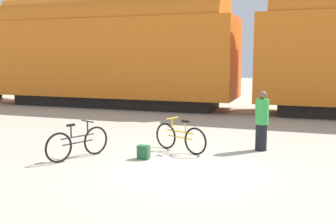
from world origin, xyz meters
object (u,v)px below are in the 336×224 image
(bicycle_black, at_px, (78,143))
(bicycle_yellow, at_px, (180,138))
(freight_train, at_px, (247,45))
(backpack, at_px, (144,152))
(person_in_green, at_px, (262,121))

(bicycle_black, bearing_deg, bicycle_yellow, 34.74)
(freight_train, height_order, bicycle_black, freight_train)
(bicycle_yellow, xyz_separation_m, backpack, (-0.61, -1.02, -0.20))
(freight_train, height_order, bicycle_yellow, freight_train)
(bicycle_yellow, relative_size, backpack, 4.73)
(bicycle_yellow, xyz_separation_m, bicycle_black, (-2.15, -1.49, 0.01))
(bicycle_black, bearing_deg, backpack, 16.89)
(bicycle_yellow, height_order, person_in_green, person_in_green)
(freight_train, height_order, person_in_green, freight_train)
(bicycle_yellow, bearing_deg, bicycle_black, -145.26)
(freight_train, xyz_separation_m, bicycle_black, (-2.67, -9.73, -2.65))
(freight_train, distance_m, person_in_green, 7.86)
(freight_train, bearing_deg, bicycle_yellow, -93.65)
(freight_train, xyz_separation_m, person_in_green, (1.47, -7.39, -2.24))
(backpack, bearing_deg, person_in_green, 35.79)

